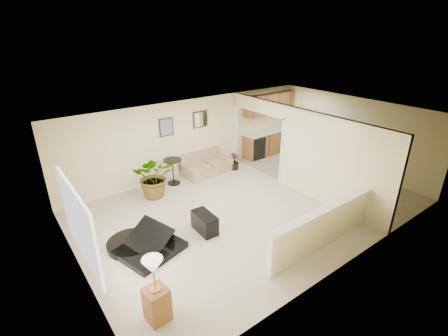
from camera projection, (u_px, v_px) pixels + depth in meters
floor at (251, 206)px, 9.05m from camera, size 9.00×9.00×0.00m
back_wall at (193, 137)px, 10.75m from camera, size 9.00×0.04×2.50m
front_wall at (354, 213)px, 6.35m from camera, size 9.00×0.04×2.50m
left_wall at (73, 221)px, 6.08m from camera, size 0.04×6.00×2.50m
right_wall at (352, 134)px, 11.02m from camera, size 0.04×6.00×2.50m
ceiling at (255, 119)px, 8.05m from camera, size 9.00×6.00×0.04m
kitchen_vinyl at (322, 177)px, 10.78m from camera, size 2.70×6.00×0.01m
interior_partition at (292, 149)px, 9.74m from camera, size 0.18×5.99×2.50m
pony_half_wall at (323, 227)px, 7.20m from camera, size 3.42×0.22×1.00m
left_window at (79, 224)px, 5.64m from camera, size 0.05×2.15×1.45m
wall_art_left at (166, 127)px, 10.01m from camera, size 0.48×0.04×0.58m
wall_mirror at (200, 119)px, 10.67m from camera, size 0.55×0.04×0.55m
kitchen_cabinets at (267, 132)px, 12.46m from camera, size 2.36×0.65×2.33m
piano at (145, 230)px, 7.09m from camera, size 1.74×1.74×1.22m
piano_bench at (205, 223)px, 7.85m from camera, size 0.40×0.74×0.48m
loveseat at (205, 162)px, 11.03m from camera, size 1.75×1.08×0.96m
accent_table at (173, 168)px, 10.15m from camera, size 0.57×0.57×0.82m
palm_plant at (155, 176)px, 9.35m from camera, size 1.47×1.38×1.30m
small_plant at (234, 162)px, 11.32m from camera, size 0.40×0.40×0.59m
lamp_stand at (156, 295)px, 5.36m from camera, size 0.40×0.40×1.26m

